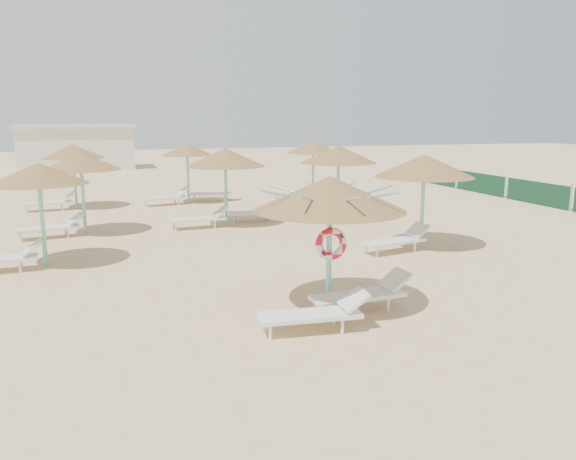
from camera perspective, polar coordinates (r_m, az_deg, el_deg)
name	(u,v)px	position (r m, az deg, el deg)	size (l,w,h in m)	color
ground	(323,309)	(11.37, 3.58, -7.98)	(120.00, 120.00, 0.00)	#DCBF86
main_palapa	(330,194)	(10.88, 4.28, 3.65)	(2.96, 2.96, 2.66)	#73C5C8
lounger_main_a	(317,313)	(10.12, 2.99, -8.40)	(2.01, 0.76, 0.71)	white
lounger_main_b	(364,293)	(11.23, 7.73, -6.40)	(2.08, 0.77, 0.74)	white
palapa_field	(232,158)	(20.62, -5.73, 7.26)	(14.43, 13.79, 2.73)	#73C5C8
service_hut	(78,147)	(45.08, -20.60, 7.93)	(8.40, 4.40, 3.25)	silver
windbreak_fence	(538,193)	(27.02, 24.04, 3.43)	(0.08, 19.84, 1.10)	#16442E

